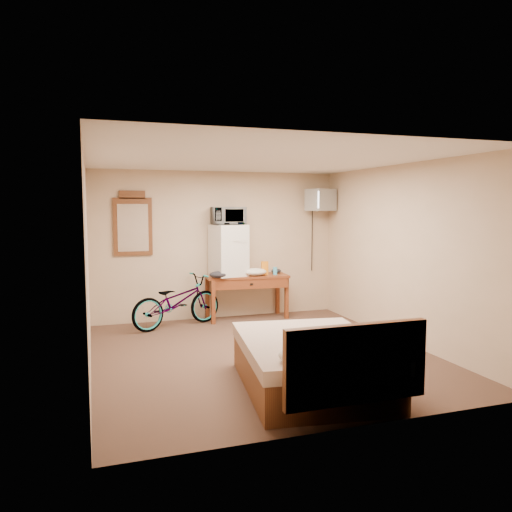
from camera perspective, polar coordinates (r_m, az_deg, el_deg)
name	(u,v)px	position (r m, az deg, el deg)	size (l,w,h in m)	color
room	(261,258)	(6.35, 0.60, -0.27)	(4.60, 4.64, 2.50)	#432F21
desk	(248,282)	(8.45, -0.97, -3.01)	(1.42, 0.64, 0.75)	brown
mini_fridge	(229,250)	(8.36, -3.16, 0.65)	(0.62, 0.60, 0.86)	silver
microwave	(228,216)	(8.33, -3.18, 4.61)	(0.54, 0.36, 0.30)	silver
snack_bag	(265,268)	(8.51, 1.00, -1.38)	(0.11, 0.07, 0.23)	orange
blue_cup	(275,271)	(8.52, 2.19, -1.71)	(0.07, 0.07, 0.13)	#41AFDF
cloth_cream	(255,272)	(8.38, -0.17, -1.83)	(0.41, 0.32, 0.13)	beige
cloth_dark_a	(218,275)	(8.14, -4.33, -2.13)	(0.30, 0.22, 0.11)	black
cloth_dark_b	(276,271)	(8.70, 2.32, -1.72)	(0.18, 0.14, 0.08)	black
crt_television	(321,200)	(8.88, 7.39, 6.37)	(0.53, 0.62, 0.38)	black
wall_mirror	(133,224)	(8.27, -13.90, 3.55)	(0.61, 0.04, 1.04)	brown
bicycle	(177,301)	(8.03, -9.03, -5.15)	(0.55, 1.56, 0.82)	black
bed	(314,362)	(5.32, 6.59, -11.96)	(1.62, 2.01, 0.90)	brown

